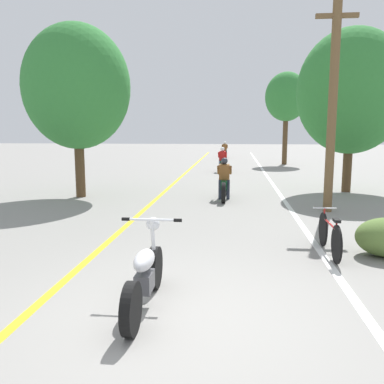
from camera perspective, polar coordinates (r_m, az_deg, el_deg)
The scene contains 12 objects.
ground_plane at distance 5.24m, azimuth -3.96°, elevation -16.91°, with size 120.00×120.00×0.00m, color gray.
lane_stripe_center at distance 17.18m, azimuth -2.63°, elevation 1.17°, with size 0.14×48.00×0.01m, color yellow.
lane_stripe_edge at distance 17.07m, azimuth 11.37°, elevation 0.96°, with size 0.14×48.00×0.01m, color white.
utility_pole at distance 11.81m, azimuth 19.14°, elevation 11.79°, with size 1.10×0.24×5.81m.
roadside_tree_right_near at distance 15.94m, azimuth 21.49°, elevation 12.96°, with size 3.85×3.47×5.83m.
roadside_tree_right_far at distance 27.45m, azimuth 13.12°, elevation 12.81°, with size 2.72×2.45×5.92m.
roadside_tree_left at distance 14.26m, azimuth -15.90°, elevation 13.95°, with size 3.53×3.18×5.69m.
motorcycle_foreground at distance 5.33m, azimuth -6.60°, elevation -11.47°, with size 0.83×1.98×1.07m.
motorcycle_rider_lead at distance 13.36m, azimuth 4.54°, elevation 1.19°, with size 0.50×2.13×1.36m.
motorcycle_rider_mid at distance 21.97m, azimuth 4.27°, elevation 4.15°, with size 0.50×2.06×1.34m.
motorcycle_rider_far at distance 32.91m, azimuth 4.60°, elevation 5.65°, with size 0.50×1.99×1.32m.
bicycle_parked at distance 7.88m, azimuth 18.74°, elevation -5.73°, with size 0.44×1.74×0.78m.
Camera 1 is at (0.83, -4.65, 2.27)m, focal length 38.00 mm.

